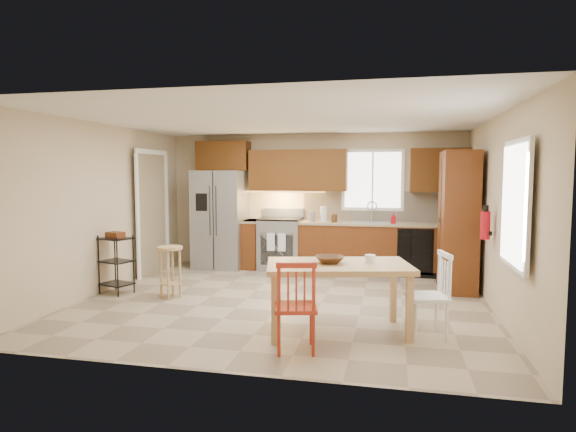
# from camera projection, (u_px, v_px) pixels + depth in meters

# --- Properties ---
(floor) EXTENTS (5.50, 5.50, 0.00)m
(floor) POSITION_uv_depth(u_px,v_px,m) (284.00, 301.00, 6.69)
(floor) COLOR tan
(floor) RESTS_ON ground
(ceiling) EXTENTS (5.50, 5.00, 0.02)m
(ceiling) POSITION_uv_depth(u_px,v_px,m) (283.00, 119.00, 6.47)
(ceiling) COLOR silver
(ceiling) RESTS_ON ground
(wall_back) EXTENTS (5.50, 0.02, 2.50)m
(wall_back) POSITION_uv_depth(u_px,v_px,m) (313.00, 201.00, 9.01)
(wall_back) COLOR #CCB793
(wall_back) RESTS_ON ground
(wall_front) EXTENTS (5.50, 0.02, 2.50)m
(wall_front) POSITION_uv_depth(u_px,v_px,m) (219.00, 233.00, 4.15)
(wall_front) COLOR #CCB793
(wall_front) RESTS_ON ground
(wall_left) EXTENTS (0.02, 5.00, 2.50)m
(wall_left) POSITION_uv_depth(u_px,v_px,m) (104.00, 208.00, 7.16)
(wall_left) COLOR #CCB793
(wall_left) RESTS_ON ground
(wall_right) EXTENTS (0.02, 5.00, 2.50)m
(wall_right) POSITION_uv_depth(u_px,v_px,m) (498.00, 215.00, 6.00)
(wall_right) COLOR #CCB793
(wall_right) RESTS_ON ground
(refrigerator) EXTENTS (0.92, 0.75, 1.82)m
(refrigerator) POSITION_uv_depth(u_px,v_px,m) (220.00, 219.00, 9.04)
(refrigerator) COLOR gray
(refrigerator) RESTS_ON floor
(range_stove) EXTENTS (0.76, 0.63, 0.92)m
(range_stove) POSITION_uv_depth(u_px,v_px,m) (281.00, 244.00, 8.89)
(range_stove) COLOR gray
(range_stove) RESTS_ON floor
(base_cabinet_narrow) EXTENTS (0.30, 0.60, 0.90)m
(base_cabinet_narrow) POSITION_uv_depth(u_px,v_px,m) (252.00, 244.00, 9.02)
(base_cabinet_narrow) COLOR #5E3011
(base_cabinet_narrow) RESTS_ON floor
(base_cabinet_run) EXTENTS (2.92, 0.60, 0.90)m
(base_cabinet_run) POSITION_uv_depth(u_px,v_px,m) (382.00, 248.00, 8.52)
(base_cabinet_run) COLOR #5E3011
(base_cabinet_run) RESTS_ON floor
(dishwasher) EXTENTS (0.60, 0.02, 0.78)m
(dishwasher) POSITION_uv_depth(u_px,v_px,m) (415.00, 252.00, 8.12)
(dishwasher) COLOR black
(dishwasher) RESTS_ON floor
(backsplash) EXTENTS (2.92, 0.03, 0.55)m
(backsplash) POSITION_uv_depth(u_px,v_px,m) (383.00, 206.00, 8.73)
(backsplash) COLOR beige
(backsplash) RESTS_ON wall_back
(upper_over_fridge) EXTENTS (1.00, 0.35, 0.55)m
(upper_over_fridge) POSITION_uv_depth(u_px,v_px,m) (223.00, 156.00, 9.13)
(upper_over_fridge) COLOR #562D0E
(upper_over_fridge) RESTS_ON wall_back
(upper_left_block) EXTENTS (1.80, 0.35, 0.75)m
(upper_left_block) POSITION_uv_depth(u_px,v_px,m) (298.00, 170.00, 8.85)
(upper_left_block) COLOR #562D0E
(upper_left_block) RESTS_ON wall_back
(upper_right_block) EXTENTS (1.00, 0.35, 0.75)m
(upper_right_block) POSITION_uv_depth(u_px,v_px,m) (440.00, 170.00, 8.32)
(upper_right_block) COLOR #562D0E
(upper_right_block) RESTS_ON wall_back
(window_back) EXTENTS (1.12, 0.04, 1.12)m
(window_back) POSITION_uv_depth(u_px,v_px,m) (373.00, 180.00, 8.73)
(window_back) COLOR white
(window_back) RESTS_ON wall_back
(sink) EXTENTS (0.62, 0.46, 0.16)m
(sink) POSITION_uv_depth(u_px,v_px,m) (371.00, 225.00, 8.52)
(sink) COLOR gray
(sink) RESTS_ON base_cabinet_run
(undercab_glow) EXTENTS (1.60, 0.30, 0.01)m
(undercab_glow) POSITION_uv_depth(u_px,v_px,m) (282.00, 192.00, 8.92)
(undercab_glow) COLOR #FFBF66
(undercab_glow) RESTS_ON wall_back
(soap_bottle) EXTENTS (0.09, 0.09, 0.19)m
(soap_bottle) POSITION_uv_depth(u_px,v_px,m) (393.00, 218.00, 8.33)
(soap_bottle) COLOR #AC0B16
(soap_bottle) RESTS_ON base_cabinet_run
(paper_towel) EXTENTS (0.12, 0.12, 0.28)m
(paper_towel) POSITION_uv_depth(u_px,v_px,m) (323.00, 214.00, 8.64)
(paper_towel) COLOR white
(paper_towel) RESTS_ON base_cabinet_run
(canister_steel) EXTENTS (0.11, 0.11, 0.18)m
(canister_steel) POSITION_uv_depth(u_px,v_px,m) (312.00, 217.00, 8.68)
(canister_steel) COLOR gray
(canister_steel) RESTS_ON base_cabinet_run
(canister_wood) EXTENTS (0.10, 0.10, 0.14)m
(canister_wood) POSITION_uv_depth(u_px,v_px,m) (334.00, 218.00, 8.57)
(canister_wood) COLOR #4B2B14
(canister_wood) RESTS_ON base_cabinet_run
(pantry) EXTENTS (0.50, 0.95, 2.10)m
(pantry) POSITION_uv_depth(u_px,v_px,m) (458.00, 221.00, 7.25)
(pantry) COLOR #5E3011
(pantry) RESTS_ON floor
(fire_extinguisher) EXTENTS (0.12, 0.12, 0.36)m
(fire_extinguisher) POSITION_uv_depth(u_px,v_px,m) (485.00, 225.00, 6.18)
(fire_extinguisher) COLOR #AC0B16
(fire_extinguisher) RESTS_ON wall_right
(window_right) EXTENTS (0.04, 1.02, 1.32)m
(window_right) POSITION_uv_depth(u_px,v_px,m) (516.00, 204.00, 4.88)
(window_right) COLOR white
(window_right) RESTS_ON wall_right
(doorway) EXTENTS (0.04, 0.95, 2.10)m
(doorway) POSITION_uv_depth(u_px,v_px,m) (152.00, 215.00, 8.43)
(doorway) COLOR #8C7A59
(doorway) RESTS_ON wall_left
(dining_table) EXTENTS (1.72, 1.21, 0.76)m
(dining_table) POSITION_uv_depth(u_px,v_px,m) (338.00, 299.00, 5.33)
(dining_table) COLOR tan
(dining_table) RESTS_ON floor
(chair_red) EXTENTS (0.52, 0.52, 0.92)m
(chair_red) POSITION_uv_depth(u_px,v_px,m) (296.00, 305.00, 4.76)
(chair_red) COLOR #AB2C1A
(chair_red) RESTS_ON floor
(chair_white) EXTENTS (0.52, 0.52, 0.92)m
(chair_white) POSITION_uv_depth(u_px,v_px,m) (427.00, 295.00, 5.17)
(chair_white) COLOR white
(chair_white) RESTS_ON floor
(table_bowl) EXTENTS (0.38, 0.38, 0.08)m
(table_bowl) POSITION_uv_depth(u_px,v_px,m) (330.00, 264.00, 5.32)
(table_bowl) COLOR #4B2B14
(table_bowl) RESTS_ON dining_table
(table_jar) EXTENTS (0.14, 0.14, 0.13)m
(table_jar) POSITION_uv_depth(u_px,v_px,m) (370.00, 261.00, 5.32)
(table_jar) COLOR white
(table_jar) RESTS_ON dining_table
(bar_stool) EXTENTS (0.44, 0.44, 0.74)m
(bar_stool) POSITION_uv_depth(u_px,v_px,m) (170.00, 272.00, 6.82)
(bar_stool) COLOR tan
(bar_stool) RESTS_ON floor
(utility_cart) EXTENTS (0.51, 0.45, 0.87)m
(utility_cart) POSITION_uv_depth(u_px,v_px,m) (116.00, 264.00, 7.07)
(utility_cart) COLOR black
(utility_cart) RESTS_ON floor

